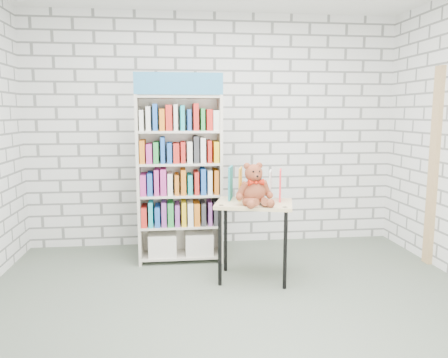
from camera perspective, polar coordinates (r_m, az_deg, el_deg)
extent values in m
plane|color=#535D4F|center=(3.75, 1.92, -16.99)|extent=(4.50, 4.50, 0.00)
cube|color=silver|center=(5.37, -1.21, 6.27)|extent=(4.50, 0.02, 2.80)
cube|color=silver|center=(1.45, 14.06, -0.35)|extent=(4.50, 0.02, 2.80)
cube|color=beige|center=(4.76, -11.03, -0.20)|extent=(0.03, 0.35, 1.81)
cube|color=beige|center=(4.77, -0.53, -0.02)|extent=(0.03, 0.35, 1.81)
cube|color=beige|center=(4.91, -5.81, 0.18)|extent=(0.90, 0.02, 1.81)
cube|color=teal|center=(4.54, -5.94, 12.32)|extent=(0.90, 0.02, 0.22)
cube|color=beige|center=(4.94, -5.63, -9.81)|extent=(0.84, 0.33, 0.03)
cube|color=beige|center=(4.85, -5.69, -5.98)|extent=(0.84, 0.33, 0.03)
cube|color=beige|center=(4.77, -5.75, -2.02)|extent=(0.84, 0.33, 0.03)
cube|color=beige|center=(4.72, -5.81, 2.05)|extent=(0.84, 0.33, 0.03)
cube|color=beige|center=(4.70, -5.87, 6.19)|extent=(0.84, 0.33, 0.03)
cube|color=beige|center=(4.69, -5.94, 10.60)|extent=(0.84, 0.33, 0.03)
cube|color=silver|center=(4.91, -8.02, -8.38)|extent=(0.30, 0.29, 0.24)
cube|color=silver|center=(4.91, -3.29, -8.28)|extent=(0.30, 0.29, 0.24)
cube|color=#19A5B2|center=(4.81, -5.71, -4.48)|extent=(0.84, 0.29, 0.24)
cube|color=white|center=(4.74, -5.77, -0.46)|extent=(0.84, 0.29, 0.24)
cube|color=purple|center=(4.70, -5.83, 3.65)|extent=(0.84, 0.29, 0.24)
cube|color=#333338|center=(4.68, -5.90, 7.81)|extent=(0.84, 0.29, 0.24)
cube|color=#D0B97D|center=(4.20, 3.96, -3.26)|extent=(0.82, 0.66, 0.03)
cylinder|color=black|center=(4.14, -0.54, -8.93)|extent=(0.04, 0.04, 0.74)
cylinder|color=black|center=(4.51, 0.20, -7.46)|extent=(0.04, 0.04, 0.74)
cylinder|color=black|center=(4.10, 7.99, -9.21)|extent=(0.04, 0.04, 0.74)
cylinder|color=black|center=(4.47, 8.01, -7.69)|extent=(0.04, 0.04, 0.74)
cylinder|color=black|center=(4.05, -0.37, -3.48)|extent=(0.05, 0.05, 0.01)
cylinder|color=black|center=(4.01, 7.96, -3.70)|extent=(0.05, 0.05, 0.01)
cube|color=teal|center=(4.31, 0.87, -0.69)|extent=(0.07, 0.22, 0.30)
cube|color=gold|center=(4.30, 2.15, -0.72)|extent=(0.07, 0.22, 0.30)
cube|color=#FFA21B|center=(4.29, 3.45, -0.75)|extent=(0.07, 0.22, 0.30)
cube|color=black|center=(4.28, 4.74, -0.78)|extent=(0.07, 0.22, 0.30)
cube|color=silver|center=(4.28, 6.05, -0.81)|extent=(0.07, 0.22, 0.30)
cube|color=#F82B35|center=(4.27, 7.35, -0.84)|extent=(0.07, 0.22, 0.30)
ellipsoid|color=maroon|center=(4.09, 3.84, -1.68)|extent=(0.23, 0.20, 0.23)
sphere|color=maroon|center=(4.05, 3.89, 0.77)|extent=(0.17, 0.17, 0.17)
sphere|color=maroon|center=(4.04, 3.01, 1.71)|extent=(0.06, 0.06, 0.06)
sphere|color=maroon|center=(4.08, 4.62, 1.76)|extent=(0.06, 0.06, 0.06)
sphere|color=maroon|center=(4.00, 4.22, 0.33)|extent=(0.07, 0.07, 0.07)
sphere|color=black|center=(3.98, 3.85, 0.95)|extent=(0.02, 0.02, 0.02)
sphere|color=black|center=(4.00, 4.62, 0.98)|extent=(0.02, 0.02, 0.02)
sphere|color=black|center=(3.97, 4.38, 0.35)|extent=(0.02, 0.02, 0.02)
cylinder|color=maroon|center=(4.02, 2.40, -1.36)|extent=(0.12, 0.09, 0.16)
cylinder|color=maroon|center=(4.10, 5.48, -1.19)|extent=(0.12, 0.11, 0.16)
sphere|color=maroon|center=(4.01, 2.02, -2.36)|extent=(0.07, 0.07, 0.07)
sphere|color=maroon|center=(4.11, 5.98, -2.12)|extent=(0.07, 0.07, 0.07)
cylinder|color=maroon|center=(3.97, 3.52, -3.04)|extent=(0.14, 0.19, 0.09)
cylinder|color=maroon|center=(4.02, 5.30, -2.93)|extent=(0.09, 0.18, 0.09)
sphere|color=maroon|center=(3.89, 3.53, -3.37)|extent=(0.08, 0.08, 0.08)
sphere|color=maroon|center=(3.96, 6.09, -3.19)|extent=(0.08, 0.08, 0.08)
cone|color=#B31B0B|center=(3.99, 3.68, -0.47)|extent=(0.08, 0.07, 0.06)
cone|color=#B31B0B|center=(4.02, 4.71, -0.42)|extent=(0.08, 0.07, 0.06)
sphere|color=#B31B0B|center=(4.00, 4.21, -0.45)|extent=(0.04, 0.04, 0.04)
cube|color=tan|center=(5.12, 25.68, 1.38)|extent=(0.05, 0.12, 2.10)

